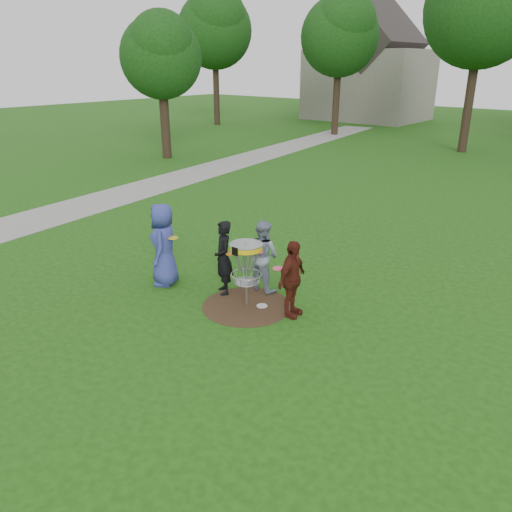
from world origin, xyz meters
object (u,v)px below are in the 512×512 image
Objects in this scene: player_blue at (164,245)px; player_grey at (263,255)px; player_maroon at (292,279)px; disc_golf_basket at (246,259)px; player_black at (223,258)px.

player_blue reaches higher than player_grey.
player_grey is at bearing 84.18° from player_blue.
player_grey is (1.84, 1.15, -0.14)m from player_blue.
player_maroon is 0.99m from disc_golf_basket.
player_black is at bearing 71.67° from player_blue.
player_black reaches higher than player_maroon.
disc_golf_basket is (2.12, 0.29, 0.10)m from player_blue.
disc_golf_basket is (-0.92, -0.26, 0.25)m from player_maroon.
player_blue is 1.33× the size of disc_golf_basket.
player_grey is at bearing 89.04° from player_black.
disc_golf_basket is (0.28, -0.86, 0.24)m from player_grey.
player_maroon is at bearing 15.85° from disc_golf_basket.
player_maroon is (1.20, -0.60, -0.01)m from player_grey.
player_grey is 0.94m from disc_golf_basket.
player_black is 0.85m from player_grey.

